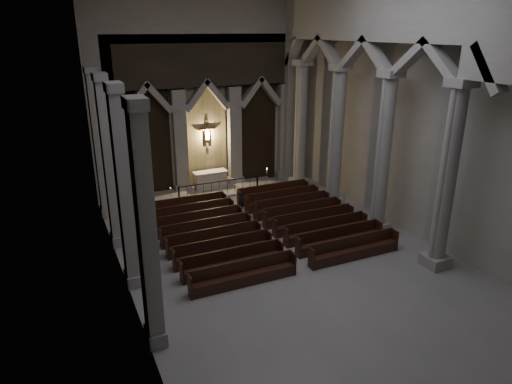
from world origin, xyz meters
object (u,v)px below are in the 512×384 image
Objects in this scene: candle_stand_left at (171,203)px; altar_rail at (219,186)px; pews at (261,228)px; altar at (210,179)px; worshipper at (241,202)px; candle_stand_right at (267,186)px.

altar_rail is at bearing 12.25° from candle_stand_left.
pews is (0.00, -6.03, -0.35)m from altar_rail.
worshipper is (0.26, -4.37, -0.09)m from altar.
pews is at bearing -118.37° from candle_stand_right.
altar is at bearing 34.25° from candle_stand_left.
altar is 1.78× the size of worshipper.
candle_stand_left is (-3.21, -0.70, -0.33)m from altar_rail.
candle_stand_right is at bearing -12.40° from altar_rail.
candle_stand_left is at bearing -167.75° from altar_rail.
altar is 0.22× the size of pews.
altar_rail is 4.31× the size of worshipper.
altar_rail is (0.08, -1.43, -0.02)m from altar.
altar is 7.48m from pews.
candle_stand_left reaches higher than pews.
candle_stand_left is at bearing 122.91° from worshipper.
candle_stand_left is 6.23m from pews.
altar reaches higher than worshipper.
altar is 1.68× the size of candle_stand_left.
altar_rail is at bearing 167.60° from candle_stand_right.
worshipper is at bearing -86.50° from altar_rail.
candle_stand_left is 1.06× the size of worshipper.
candle_stand_right reaches higher than altar_rail.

